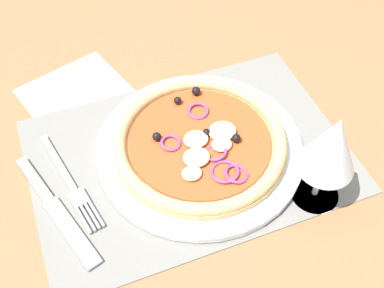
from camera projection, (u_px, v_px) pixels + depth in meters
ground_plane at (189, 161)px, 68.30cm from camera, size 190.00×140.00×2.40cm
placemat at (189, 155)px, 67.21cm from camera, size 44.05×30.42×0.40cm
plate at (199, 147)px, 67.16cm from camera, size 29.19×29.19×1.03cm
pizza at (200, 140)px, 65.88cm from camera, size 24.31×24.31×2.64cm
fork at (71, 185)px, 63.42cm from camera, size 5.16×17.93×0.44cm
knife at (56, 210)px, 60.98cm from camera, size 7.51×19.59×0.62cm
wine_glass at (331, 147)px, 55.42cm from camera, size 7.20×7.20×14.90cm
napkin at (76, 93)px, 74.98cm from camera, size 18.70×17.68×0.36cm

